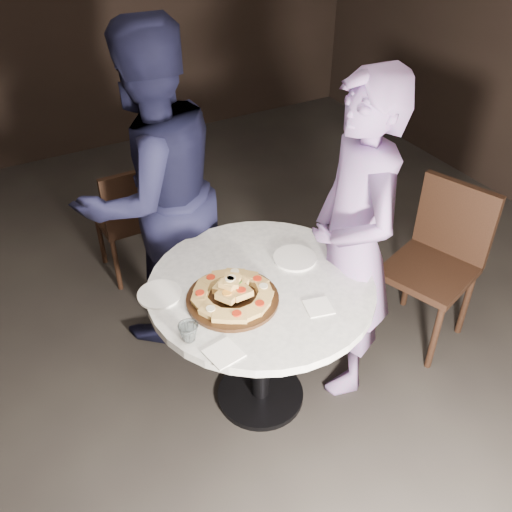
# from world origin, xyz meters

# --- Properties ---
(floor) EXTENTS (7.00, 7.00, 0.00)m
(floor) POSITION_xyz_m (0.00, 0.00, 0.00)
(floor) COLOR black
(floor) RESTS_ON ground
(table) EXTENTS (1.23, 1.23, 0.80)m
(table) POSITION_xyz_m (0.14, 0.05, 0.65)
(table) COLOR black
(table) RESTS_ON ground
(serving_board) EXTENTS (0.55, 0.55, 0.02)m
(serving_board) POSITION_xyz_m (-0.03, 0.01, 0.81)
(serving_board) COLOR black
(serving_board) RESTS_ON table
(focaccia_pile) EXTENTS (0.37, 0.38, 0.10)m
(focaccia_pile) POSITION_xyz_m (-0.03, 0.01, 0.85)
(focaccia_pile) COLOR #B68C46
(focaccia_pile) RESTS_ON serving_board
(plate_left) EXTENTS (0.23, 0.23, 0.01)m
(plate_left) POSITION_xyz_m (-0.31, 0.20, 0.81)
(plate_left) COLOR white
(plate_left) RESTS_ON table
(plate_right) EXTENTS (0.22, 0.22, 0.01)m
(plate_right) POSITION_xyz_m (0.38, 0.13, 0.81)
(plate_right) COLOR white
(plate_right) RESTS_ON table
(water_glass) EXTENTS (0.10, 0.10, 0.08)m
(water_glass) POSITION_xyz_m (-0.30, -0.12, 0.84)
(water_glass) COLOR silver
(water_glass) RESTS_ON table
(napkin_near) EXTENTS (0.15, 0.15, 0.01)m
(napkin_near) POSITION_xyz_m (-0.21, -0.27, 0.80)
(napkin_near) COLOR white
(napkin_near) RESTS_ON table
(napkin_far) EXTENTS (0.14, 0.14, 0.01)m
(napkin_far) POSITION_xyz_m (0.28, -0.22, 0.80)
(napkin_far) COLOR white
(napkin_far) RESTS_ON table
(chair_far) EXTENTS (0.40, 0.42, 0.85)m
(chair_far) POSITION_xyz_m (-0.07, 1.40, 0.49)
(chair_far) COLOR black
(chair_far) RESTS_ON ground
(chair_right) EXTENTS (0.59, 0.58, 0.96)m
(chair_right) POSITION_xyz_m (1.31, 0.05, 0.55)
(chair_right) COLOR black
(chair_right) RESTS_ON ground
(diner_navy) EXTENTS (1.04, 0.90, 1.86)m
(diner_navy) POSITION_xyz_m (-0.07, 0.87, 0.93)
(diner_navy) COLOR black
(diner_navy) RESTS_ON ground
(diner_teal) EXTENTS (0.57, 0.73, 1.75)m
(diner_teal) POSITION_xyz_m (0.63, 0.01, 0.88)
(diner_teal) COLOR slate
(diner_teal) RESTS_ON ground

